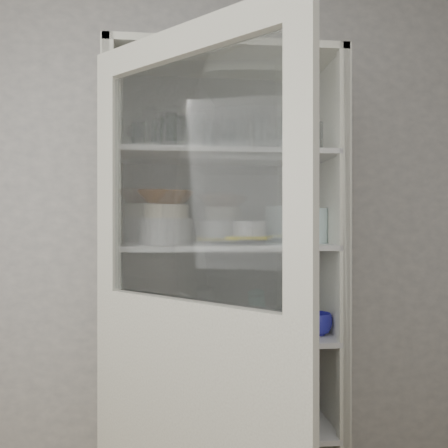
% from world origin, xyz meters
% --- Properties ---
extents(wall_back, '(3.60, 0.02, 2.60)m').
position_xyz_m(wall_back, '(0.00, 1.50, 1.30)').
color(wall_back, '#959595').
rests_on(wall_back, ground).
extents(pantry_cabinet, '(1.00, 0.45, 2.10)m').
position_xyz_m(pantry_cabinet, '(0.20, 1.34, 0.94)').
color(pantry_cabinet, beige).
rests_on(pantry_cabinet, floor).
extents(cupboard_door, '(0.69, 0.64, 2.00)m').
position_xyz_m(cupboard_door, '(0.03, 0.75, 0.87)').
color(cupboard_door, beige).
rests_on(cupboard_door, floor).
extents(tumbler_0, '(0.07, 0.07, 0.12)m').
position_xyz_m(tumbler_0, '(-0.09, 1.15, 1.72)').
color(tumbler_0, silver).
rests_on(tumbler_0, shelf_glass).
extents(tumbler_1, '(0.07, 0.07, 0.13)m').
position_xyz_m(tumbler_1, '(-0.04, 1.14, 1.73)').
color(tumbler_1, silver).
rests_on(tumbler_1, shelf_glass).
extents(tumbler_2, '(0.09, 0.09, 0.14)m').
position_xyz_m(tumbler_2, '(-0.04, 1.11, 1.73)').
color(tumbler_2, silver).
rests_on(tumbler_2, shelf_glass).
extents(tumbler_3, '(0.09, 0.09, 0.15)m').
position_xyz_m(tumbler_3, '(0.08, 1.14, 1.73)').
color(tumbler_3, silver).
rests_on(tumbler_3, shelf_glass).
extents(tumbler_4, '(0.09, 0.09, 0.14)m').
position_xyz_m(tumbler_4, '(0.45, 1.16, 1.73)').
color(tumbler_4, silver).
rests_on(tumbler_4, shelf_glass).
extents(tumbler_5, '(0.09, 0.09, 0.15)m').
position_xyz_m(tumbler_5, '(0.35, 1.17, 1.74)').
color(tumbler_5, silver).
rests_on(tumbler_5, shelf_glass).
extents(tumbler_6, '(0.08, 0.08, 0.12)m').
position_xyz_m(tumbler_6, '(0.58, 1.14, 1.72)').
color(tumbler_6, silver).
rests_on(tumbler_6, shelf_glass).
extents(tumbler_7, '(0.08, 0.08, 0.12)m').
position_xyz_m(tumbler_7, '(-0.08, 1.25, 1.72)').
color(tumbler_7, silver).
rests_on(tumbler_7, shelf_glass).
extents(tumbler_8, '(0.08, 0.08, 0.13)m').
position_xyz_m(tumbler_8, '(-0.18, 1.25, 1.73)').
color(tumbler_8, silver).
rests_on(tumbler_8, shelf_glass).
extents(tumbler_9, '(0.09, 0.09, 0.16)m').
position_xyz_m(tumbler_9, '(0.21, 1.29, 1.74)').
color(tumbler_9, silver).
rests_on(tumbler_9, shelf_glass).
extents(tumbler_10, '(0.08, 0.08, 0.14)m').
position_xyz_m(tumbler_10, '(0.13, 1.26, 1.73)').
color(tumbler_10, silver).
rests_on(tumbler_10, shelf_glass).
extents(tumbler_11, '(0.09, 0.09, 0.15)m').
position_xyz_m(tumbler_11, '(0.27, 1.29, 1.74)').
color(tumbler_11, silver).
rests_on(tumbler_11, shelf_glass).
extents(goblet_0, '(0.08, 0.08, 0.17)m').
position_xyz_m(goblet_0, '(-0.21, 1.39, 1.75)').
color(goblet_0, silver).
rests_on(goblet_0, shelf_glass).
extents(goblet_1, '(0.08, 0.08, 0.18)m').
position_xyz_m(goblet_1, '(0.04, 1.35, 1.75)').
color(goblet_1, silver).
rests_on(goblet_1, shelf_glass).
extents(goblet_2, '(0.07, 0.07, 0.16)m').
position_xyz_m(goblet_2, '(0.25, 1.40, 1.74)').
color(goblet_2, silver).
rests_on(goblet_2, shelf_glass).
extents(goblet_3, '(0.08, 0.08, 0.17)m').
position_xyz_m(goblet_3, '(0.46, 1.38, 1.75)').
color(goblet_3, silver).
rests_on(goblet_3, shelf_glass).
extents(plate_stack_front, '(0.23, 0.23, 0.11)m').
position_xyz_m(plate_stack_front, '(-0.06, 1.24, 1.32)').
color(plate_stack_front, silver).
rests_on(plate_stack_front, shelf_plates).
extents(plate_stack_back, '(0.23, 0.23, 0.07)m').
position_xyz_m(plate_stack_back, '(-0.04, 1.39, 1.30)').
color(plate_stack_back, silver).
rests_on(plate_stack_back, shelf_plates).
extents(cream_bowl, '(0.25, 0.25, 0.06)m').
position_xyz_m(cream_bowl, '(-0.06, 1.24, 1.40)').
color(cream_bowl, beige).
rests_on(cream_bowl, plate_stack_front).
extents(terracotta_bowl, '(0.27, 0.27, 0.06)m').
position_xyz_m(terracotta_bowl, '(-0.06, 1.24, 1.46)').
color(terracotta_bowl, '#572F12').
rests_on(terracotta_bowl, cream_bowl).
extents(glass_platter, '(0.46, 0.46, 0.02)m').
position_xyz_m(glass_platter, '(0.32, 1.29, 1.27)').
color(glass_platter, silver).
rests_on(glass_platter, shelf_plates).
extents(yellow_trivet, '(0.24, 0.24, 0.01)m').
position_xyz_m(yellow_trivet, '(0.32, 1.29, 1.29)').
color(yellow_trivet, yellow).
rests_on(yellow_trivet, glass_platter).
extents(white_ramekin, '(0.20, 0.20, 0.07)m').
position_xyz_m(white_ramekin, '(0.32, 1.29, 1.33)').
color(white_ramekin, silver).
rests_on(white_ramekin, yellow_trivet).
extents(grey_bowl_stack, '(0.14, 0.14, 0.16)m').
position_xyz_m(grey_bowl_stack, '(0.61, 1.28, 1.34)').
color(grey_bowl_stack, silver).
rests_on(grey_bowl_stack, shelf_plates).
extents(mug_blue, '(0.14, 0.14, 0.10)m').
position_xyz_m(mug_blue, '(0.61, 1.19, 0.91)').
color(mug_blue, '#1D299E').
rests_on(mug_blue, shelf_mugs).
extents(mug_teal, '(0.11, 0.11, 0.10)m').
position_xyz_m(mug_teal, '(0.56, 1.30, 0.91)').
color(mug_teal, teal).
rests_on(mug_teal, shelf_mugs).
extents(mug_white, '(0.12, 0.12, 0.09)m').
position_xyz_m(mug_white, '(0.51, 1.15, 0.91)').
color(mug_white, silver).
rests_on(mug_white, shelf_mugs).
extents(teal_jar, '(0.10, 0.10, 0.11)m').
position_xyz_m(teal_jar, '(0.09, 1.32, 0.92)').
color(teal_jar, teal).
rests_on(teal_jar, shelf_mugs).
extents(measuring_cups, '(0.10, 0.10, 0.04)m').
position_xyz_m(measuring_cups, '(0.10, 1.23, 0.88)').
color(measuring_cups, silver).
rests_on(measuring_cups, shelf_mugs).
extents(white_canister, '(0.14, 0.14, 0.14)m').
position_xyz_m(white_canister, '(-0.21, 1.28, 0.93)').
color(white_canister, silver).
rests_on(white_canister, shelf_mugs).
extents(cream_dish, '(0.21, 0.21, 0.07)m').
position_xyz_m(cream_dish, '(-0.00, 1.24, 0.49)').
color(cream_dish, beige).
rests_on(cream_dish, shelf_bot).
extents(tin_box, '(0.24, 0.19, 0.06)m').
position_xyz_m(tin_box, '(0.45, 1.24, 0.49)').
color(tin_box, '#A0A0A0').
rests_on(tin_box, shelf_bot).
extents(tumbler_12, '(0.06, 0.06, 0.13)m').
position_xyz_m(tumbler_12, '(0.13, 1.22, 1.72)').
color(tumbler_12, silver).
rests_on(tumbler_12, shelf_glass).
extents(tumbler_13, '(0.07, 0.07, 0.14)m').
position_xyz_m(tumbler_13, '(-0.01, 1.15, 1.73)').
color(tumbler_13, silver).
rests_on(tumbler_13, shelf_glass).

